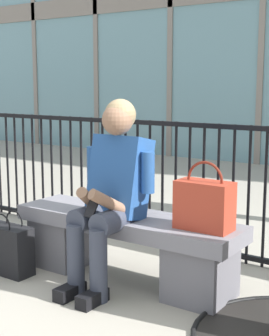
{
  "coord_description": "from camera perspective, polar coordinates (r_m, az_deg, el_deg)",
  "views": [
    {
      "loc": [
        1.92,
        -2.67,
        1.31
      ],
      "look_at": [
        0.0,
        0.1,
        0.75
      ],
      "focal_mm": 54.75,
      "sensor_mm": 36.0,
      "label": 1
    }
  ],
  "objects": [
    {
      "name": "ground_plane",
      "position": [
        3.54,
        -0.95,
        -12.29
      ],
      "size": [
        60.0,
        60.0,
        0.0
      ],
      "primitive_type": "plane",
      "color": "#A8A091"
    },
    {
      "name": "stone_bench",
      "position": [
        3.45,
        -0.96,
        -8.1
      ],
      "size": [
        1.6,
        0.44,
        0.45
      ],
      "color": "slate",
      "rests_on": "ground"
    },
    {
      "name": "seated_person_with_phone",
      "position": [
        3.27,
        -2.59,
        -2.23
      ],
      "size": [
        0.52,
        0.66,
        1.21
      ],
      "color": "#383D4C",
      "rests_on": "ground"
    },
    {
      "name": "handbag_on_bench",
      "position": [
        3.06,
        7.78,
        -4.02
      ],
      "size": [
        0.33,
        0.17,
        0.41
      ],
      "color": "#B23823",
      "rests_on": "stone_bench"
    },
    {
      "name": "shopping_bag",
      "position": [
        3.69,
        -13.78,
        -8.78
      ],
      "size": [
        0.34,
        0.16,
        0.44
      ],
      "color": "black",
      "rests_on": "ground"
    },
    {
      "name": "plaza_railing",
      "position": [
        4.0,
        5.34,
        -2.06
      ],
      "size": [
        9.84,
        0.04,
        1.02
      ],
      "color": "black",
      "rests_on": "ground"
    }
  ]
}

